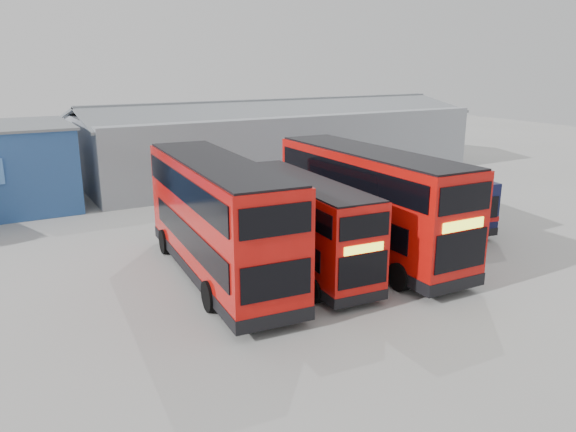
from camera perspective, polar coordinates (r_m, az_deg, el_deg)
The scene contains 6 objects.
ground_plane at distance 25.49m, azimuth 4.10°, elevation -4.73°, with size 120.00×120.00×0.00m, color gray.
maintenance_shed at distance 45.64m, azimuth -1.34°, elevation 7.70°, with size 30.50×12.00×5.89m.
double_decker_left at distance 23.08m, azimuth -7.13°, elevation -0.51°, with size 3.73×11.95×4.98m.
double_decker_centre at distance 23.94m, azimuth 1.51°, elevation -0.99°, with size 2.96×9.65×4.02m.
double_decker_right at distance 25.90m, azimuth 8.16°, elevation 1.18°, with size 3.19×11.77×4.95m.
single_decker_blue at distance 33.31m, azimuth 13.04°, elevation 2.39°, with size 4.27×11.16×2.96m.
Camera 1 is at (-13.31, -19.88, 8.79)m, focal length 35.00 mm.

